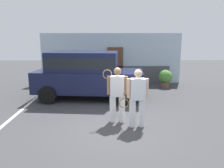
{
  "coord_description": "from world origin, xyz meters",
  "views": [
    {
      "loc": [
        -0.15,
        -6.41,
        2.64
      ],
      "look_at": [
        -0.03,
        1.2,
        1.05
      ],
      "focal_mm": 35.72,
      "sensor_mm": 36.0,
      "label": 1
    }
  ],
  "objects_px": {
    "tennis_player_man": "(117,94)",
    "potted_plant_by_porch": "(165,78)",
    "parked_suv": "(87,73)",
    "tennis_player_woman": "(137,98)"
  },
  "relations": [
    {
      "from": "tennis_player_man",
      "to": "potted_plant_by_porch",
      "type": "height_order",
      "value": "tennis_player_man"
    },
    {
      "from": "parked_suv",
      "to": "potted_plant_by_porch",
      "type": "xyz_separation_m",
      "value": [
        4.01,
        2.2,
        -0.62
      ]
    },
    {
      "from": "tennis_player_man",
      "to": "tennis_player_woman",
      "type": "distance_m",
      "value": 0.7
    },
    {
      "from": "tennis_player_woman",
      "to": "potted_plant_by_porch",
      "type": "xyz_separation_m",
      "value": [
        2.21,
        5.41,
        -0.38
      ]
    },
    {
      "from": "potted_plant_by_porch",
      "to": "tennis_player_man",
      "type": "bearing_deg",
      "value": -119.01
    },
    {
      "from": "parked_suv",
      "to": "tennis_player_man",
      "type": "xyz_separation_m",
      "value": [
        1.22,
        -2.83,
        -0.23
      ]
    },
    {
      "from": "tennis_player_man",
      "to": "parked_suv",
      "type": "bearing_deg",
      "value": -62.21
    },
    {
      "from": "tennis_player_woman",
      "to": "potted_plant_by_porch",
      "type": "distance_m",
      "value": 5.86
    },
    {
      "from": "parked_suv",
      "to": "tennis_player_man",
      "type": "height_order",
      "value": "parked_suv"
    },
    {
      "from": "tennis_player_woman",
      "to": "potted_plant_by_porch",
      "type": "relative_size",
      "value": 1.84
    }
  ]
}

